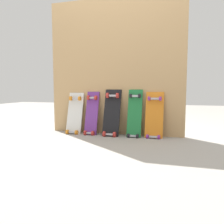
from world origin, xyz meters
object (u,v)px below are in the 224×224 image
skateboard_white (75,115)px  skateboard_green (134,116)px  skateboard_orange (154,118)px  skateboard_purple (91,116)px  skateboard_black (112,115)px

skateboard_white → skateboard_green: size_ratio=0.93×
skateboard_white → skateboard_orange: size_ratio=0.97×
skateboard_white → skateboard_purple: size_ratio=0.98×
skateboard_white → skateboard_orange: skateboard_orange is taller
skateboard_black → skateboard_orange: bearing=3.0°
skateboard_green → skateboard_orange: (0.25, 0.01, -0.02)m
skateboard_white → skateboard_green: (0.83, 0.00, 0.02)m
skateboard_purple → skateboard_black: skateboard_black is taller
skateboard_purple → skateboard_green: size_ratio=0.95×
skateboard_black → skateboard_green: size_ratio=0.99×
skateboard_black → skateboard_purple: bearing=177.6°
skateboard_purple → skateboard_black: 0.29m
skateboard_white → skateboard_orange: (1.08, 0.02, 0.01)m
skateboard_purple → skateboard_black: (0.29, -0.01, 0.02)m
skateboard_white → skateboard_green: 0.83m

